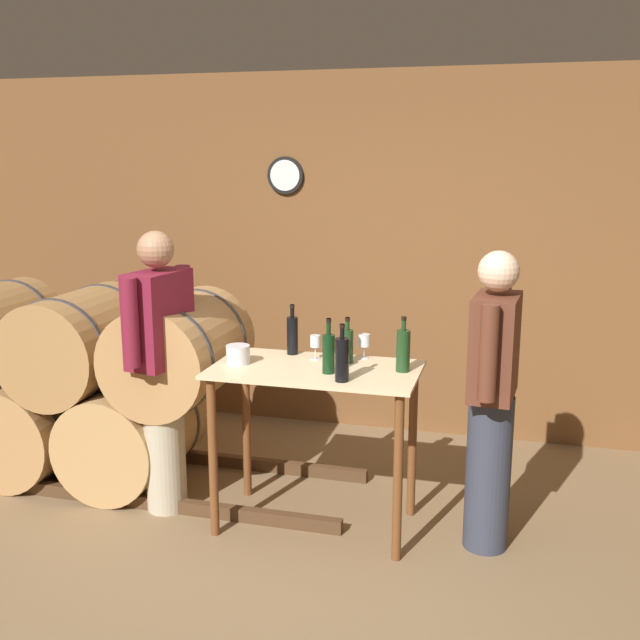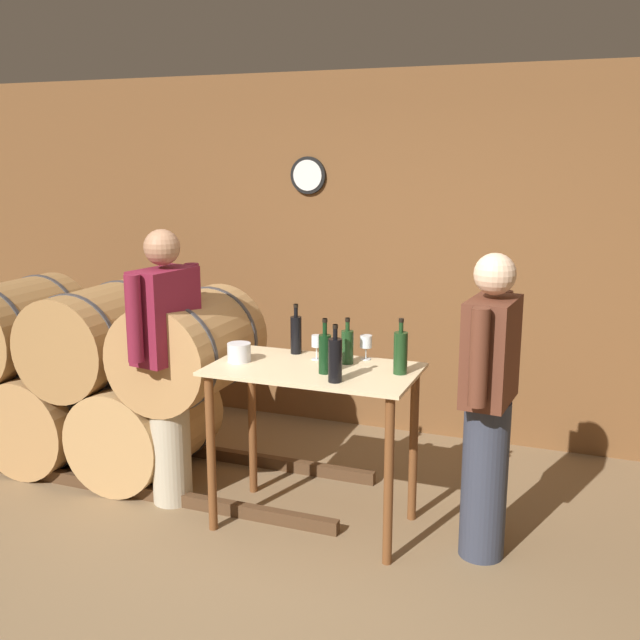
# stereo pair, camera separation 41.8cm
# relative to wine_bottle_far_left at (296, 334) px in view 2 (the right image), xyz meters

# --- Properties ---
(ground_plane) EXTENTS (14.00, 14.00, 0.00)m
(ground_plane) POSITION_rel_wine_bottle_far_left_xyz_m (0.20, -1.13, -1.06)
(ground_plane) COLOR brown
(back_wall) EXTENTS (8.40, 0.08, 2.70)m
(back_wall) POSITION_rel_wine_bottle_far_left_xyz_m (0.19, 1.43, 0.29)
(back_wall) COLOR brown
(back_wall) RESTS_ON ground_plane
(barrel_rack) EXTENTS (4.36, 0.88, 1.26)m
(barrel_rack) POSITION_rel_wine_bottle_far_left_xyz_m (-1.62, 0.03, -0.45)
(barrel_rack) COLOR #4C331E
(barrel_rack) RESTS_ON ground_plane
(tasting_table) EXTENTS (1.15, 0.65, 0.94)m
(tasting_table) POSITION_rel_wine_bottle_far_left_xyz_m (0.21, -0.25, -0.31)
(tasting_table) COLOR beige
(tasting_table) RESTS_ON ground_plane
(wine_bottle_far_left) EXTENTS (0.07, 0.07, 0.30)m
(wine_bottle_far_left) POSITION_rel_wine_bottle_far_left_xyz_m (0.00, 0.00, 0.00)
(wine_bottle_far_left) COLOR black
(wine_bottle_far_left) RESTS_ON tasting_table
(wine_bottle_left) EXTENTS (0.07, 0.07, 0.30)m
(wine_bottle_left) POSITION_rel_wine_bottle_far_left_xyz_m (0.30, -0.33, -0.00)
(wine_bottle_left) COLOR black
(wine_bottle_left) RESTS_ON tasting_table
(wine_bottle_center) EXTENTS (0.07, 0.07, 0.26)m
(wine_bottle_center) POSITION_rel_wine_bottle_far_left_xyz_m (0.35, -0.10, -0.02)
(wine_bottle_center) COLOR #193819
(wine_bottle_center) RESTS_ON tasting_table
(wine_bottle_right) EXTENTS (0.07, 0.07, 0.31)m
(wine_bottle_right) POSITION_rel_wine_bottle_far_left_xyz_m (0.41, -0.45, 0.00)
(wine_bottle_right) COLOR black
(wine_bottle_right) RESTS_ON tasting_table
(wine_bottle_far_right) EXTENTS (0.08, 0.08, 0.31)m
(wine_bottle_far_right) POSITION_rel_wine_bottle_far_left_xyz_m (0.69, -0.19, 0.00)
(wine_bottle_far_right) COLOR #193819
(wine_bottle_far_right) RESTS_ON tasting_table
(wine_glass_near_left) EXTENTS (0.06, 0.06, 0.14)m
(wine_glass_near_left) POSITION_rel_wine_bottle_far_left_xyz_m (0.16, -0.08, -0.02)
(wine_glass_near_left) COLOR silver
(wine_glass_near_left) RESTS_ON tasting_table
(wine_glass_near_center) EXTENTS (0.07, 0.07, 0.14)m
(wine_glass_near_center) POSITION_rel_wine_bottle_far_left_xyz_m (0.43, 0.02, -0.02)
(wine_glass_near_center) COLOR silver
(wine_glass_near_center) RESTS_ON tasting_table
(ice_bucket) EXTENTS (0.13, 0.13, 0.11)m
(ice_bucket) POSITION_rel_wine_bottle_far_left_xyz_m (-0.24, -0.28, -0.07)
(ice_bucket) COLOR silver
(ice_bucket) RESTS_ON tasting_table
(person_host) EXTENTS (0.25, 0.59, 1.63)m
(person_host) POSITION_rel_wine_bottle_far_left_xyz_m (1.17, -0.24, -0.21)
(person_host) COLOR #333847
(person_host) RESTS_ON ground_plane
(person_visitor_with_scarf) EXTENTS (0.29, 0.58, 1.68)m
(person_visitor_with_scarf) POSITION_rel_wine_bottle_far_left_xyz_m (-0.71, -0.28, -0.17)
(person_visitor_with_scarf) COLOR #B7AD93
(person_visitor_with_scarf) RESTS_ON ground_plane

